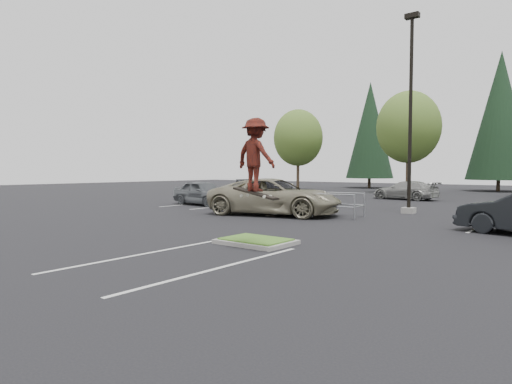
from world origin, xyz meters
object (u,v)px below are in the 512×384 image
Objects in this scene: conif_b at (500,116)px; car_far_silver at (406,190)px; cart_corral at (310,200)px; skateboarder at (256,155)px; car_l_tan at (273,197)px; conif_a at (370,130)px; light_pole at (410,124)px; decid_a at (298,140)px; decid_b at (408,129)px; car_l_black at (271,192)px; car_l_grey at (203,193)px.

conif_b is 20.08m from car_far_silver.
cart_corral is 1.95× the size of skateboarder.
cart_corral is 0.66× the size of car_l_tan.
conif_a is 5.91× the size of skateboarder.
conif_b is 3.01× the size of car_far_silver.
light_pole is 1.55× the size of car_l_tan.
light_pole is 25.86m from decid_a.
decid_a is at bearing -177.61° from decid_b.
car_l_black is at bearing -78.11° from conif_a.
conif_b is 34.51m from car_l_tan.
decid_b reaches higher than decid_a.
light_pole reaches higher than decid_a.
conif_b is at bearing -13.64° from car_l_grey.
car_far_silver is at bearing 110.13° from light_pole.
cart_corral is at bearing -55.74° from decid_a.
decid_b is 11.78m from conif_b.
conif_a is 2.83× the size of car_l_grey.
skateboarder is 0.46× the size of car_far_silver.
decid_a is 36.40m from skateboarder.
conif_b is at bearing -22.62° from car_l_tan.
conif_b is 30.89m from car_l_black.
car_l_grey is (-12.00, -3.03, -3.78)m from light_pole.
decid_a is 22.56m from car_l_grey.
light_pole is 13.14m from skateboarder.
car_l_grey is 0.95× the size of car_far_silver.
conif_a reaches higher than car_l_tan.
light_pole is 2.10× the size of car_far_silver.
conif_b is at bearing 178.29° from car_far_silver.
decid_b reaches higher than car_far_silver.
conif_b is 2.52× the size of car_l_black.
car_l_black is (-8.00, -29.00, -7.01)m from conif_b.
cart_corral is (-3.47, -4.06, -3.82)m from light_pole.
car_far_silver is at bearing -71.57° from decid_b.
conif_b reaches higher than car_l_black.
skateboarder is (18.80, -31.03, -2.94)m from decid_a.
car_l_tan reaches higher than cart_corral.
decid_a reaches higher than car_l_black.
car_l_black is at bearing -176.63° from light_pole.
cart_corral is 14.06m from car_far_silver.
conif_b is 2.22× the size of car_l_tan.
car_l_black is (-8.79, 12.50, -1.80)m from skateboarder.
car_l_tan is (-5.29, 8.00, -1.73)m from skateboarder.
cart_corral is 0.93× the size of car_l_grey.
skateboarder is (3.75, -8.94, 1.90)m from cart_corral.
light_pole reaches higher than car_l_black.
conif_b reaches higher than conif_a.
car_far_silver is at bearing -26.21° from car_l_grey.
car_l_tan is 1.14× the size of car_l_black.
car_far_silver is (4.84, 10.50, -0.14)m from car_l_black.
car_l_tan is at bearing -135.00° from light_pole.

